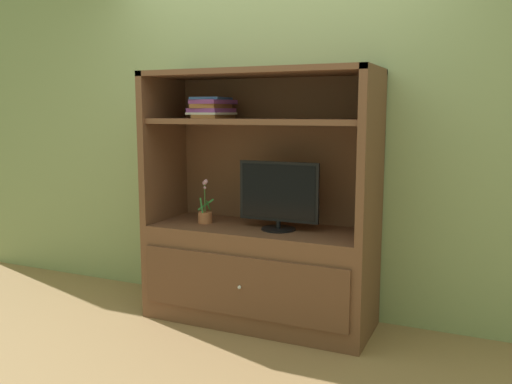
# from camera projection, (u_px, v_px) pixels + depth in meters

# --- Properties ---
(ground_plane) EXTENTS (8.00, 8.00, 0.00)m
(ground_plane) POSITION_uv_depth(u_px,v_px,m) (233.00, 342.00, 3.39)
(ground_plane) COLOR #99754C
(painted_rear_wall) EXTENTS (6.00, 0.10, 2.80)m
(painted_rear_wall) POSITION_uv_depth(u_px,v_px,m) (279.00, 117.00, 3.86)
(painted_rear_wall) COLOR #8C9E6B
(painted_rear_wall) RESTS_ON ground_plane
(media_console) EXTENTS (1.55, 0.61, 1.71)m
(media_console) POSITION_uv_depth(u_px,v_px,m) (259.00, 245.00, 3.68)
(media_console) COLOR brown
(media_console) RESTS_ON ground_plane
(tv_monitor) EXTENTS (0.55, 0.23, 0.46)m
(tv_monitor) POSITION_uv_depth(u_px,v_px,m) (279.00, 195.00, 3.54)
(tv_monitor) COLOR black
(tv_monitor) RESTS_ON media_console
(potted_plant) EXTENTS (0.11, 0.10, 0.31)m
(potted_plant) POSITION_uv_depth(u_px,v_px,m) (205.00, 214.00, 3.79)
(potted_plant) COLOR #B26642
(potted_plant) RESTS_ON media_console
(magazine_stack) EXTENTS (0.27, 0.32, 0.14)m
(magazine_stack) POSITION_uv_depth(u_px,v_px,m) (212.00, 108.00, 3.68)
(magazine_stack) COLOR #A56638
(magazine_stack) RESTS_ON media_console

